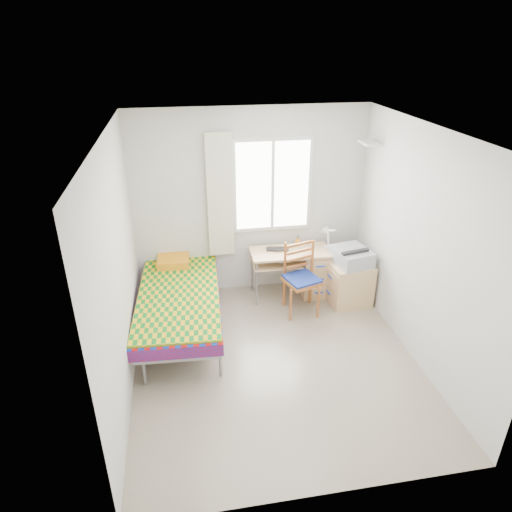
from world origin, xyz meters
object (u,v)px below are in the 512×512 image
at_px(bed, 179,296).
at_px(chair, 301,274).
at_px(cabinet, 349,283).
at_px(printer, 351,256).
at_px(desk, 310,269).

relative_size(bed, chair, 2.26).
xyz_separation_m(cabinet, printer, (0.01, 0.02, 0.41)).
bearing_deg(desk, chair, -118.77).
distance_m(desk, chair, 0.50).
relative_size(desk, printer, 1.91).
xyz_separation_m(bed, cabinet, (2.32, 0.19, -0.15)).
height_order(bed, chair, chair).
bearing_deg(printer, cabinet, -121.12).
bearing_deg(printer, desk, 133.68).
bearing_deg(desk, cabinet, -35.59).
distance_m(bed, printer, 2.35).
xyz_separation_m(bed, chair, (1.62, 0.12, 0.09)).
bearing_deg(bed, chair, 7.60).
height_order(bed, printer, bed).
height_order(desk, chair, chair).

